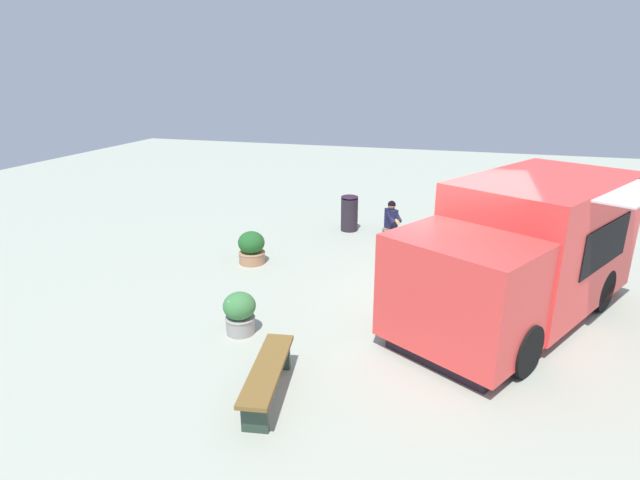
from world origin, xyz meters
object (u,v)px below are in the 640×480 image
object	(u,v)px
planter_flowering_near	(240,312)
planter_flowering_far	(252,248)
food_truck	(523,254)
trash_bin	(349,213)
plaza_bench	(268,374)
person_customer	(392,220)

from	to	relation	value
planter_flowering_near	planter_flowering_far	world-z (taller)	planter_flowering_far
planter_flowering_near	planter_flowering_far	xyz separation A→B (m)	(3.07, 1.15, -0.01)
food_truck	trash_bin	world-z (taller)	food_truck
planter_flowering_near	food_truck	bearing A→B (deg)	-65.37
planter_flowering_near	trash_bin	size ratio (longest dim) A/B	0.73
planter_flowering_near	plaza_bench	size ratio (longest dim) A/B	0.41
trash_bin	plaza_bench	bearing A→B (deg)	-174.86
person_customer	plaza_bench	size ratio (longest dim) A/B	0.49
planter_flowering_far	plaza_bench	bearing A→B (deg)	-153.71
person_customer	planter_flowering_near	world-z (taller)	person_customer
planter_flowering_far	plaza_bench	size ratio (longest dim) A/B	0.43
food_truck	trash_bin	distance (m)	5.83
food_truck	person_customer	bearing A→B (deg)	34.72
planter_flowering_far	trash_bin	size ratio (longest dim) A/B	0.76
planter_flowering_far	plaza_bench	distance (m)	5.13
plaza_bench	planter_flowering_far	bearing A→B (deg)	26.29
planter_flowering_near	planter_flowering_far	distance (m)	3.28
planter_flowering_far	trash_bin	xyz separation A→B (m)	(3.09, -1.58, 0.13)
plaza_bench	trash_bin	world-z (taller)	trash_bin
food_truck	plaza_bench	bearing A→B (deg)	136.54
food_truck	person_customer	distance (m)	5.24
person_customer	planter_flowering_far	size ratio (longest dim) A/B	1.16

